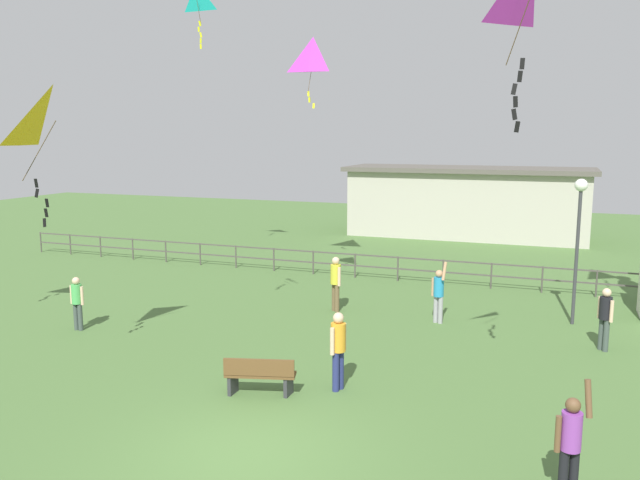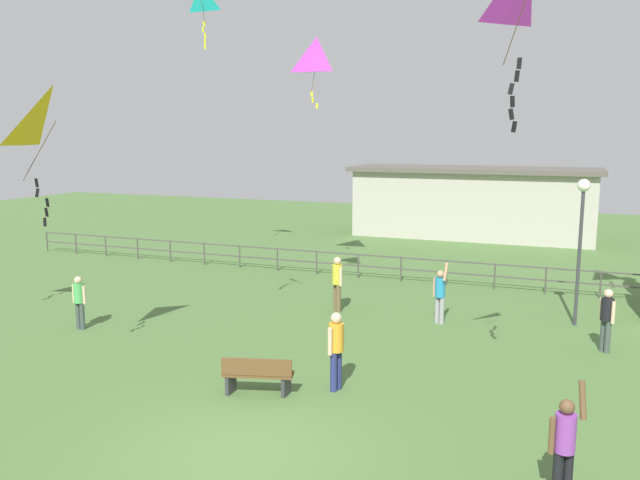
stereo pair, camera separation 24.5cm
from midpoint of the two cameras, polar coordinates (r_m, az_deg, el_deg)
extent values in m
plane|color=#4C7038|center=(11.81, -7.39, -18.40)|extent=(80.00, 80.00, 0.00)
cylinder|color=#38383D|center=(19.84, 21.59, -1.53)|extent=(0.10, 0.10, 3.93)
sphere|color=white|center=(19.57, 21.96, 4.57)|extent=(0.36, 0.36, 0.36)
cube|color=brown|center=(13.95, -5.85, -11.84)|extent=(1.55, 0.79, 0.06)
cube|color=brown|center=(13.71, -6.00, -11.25)|extent=(1.46, 0.47, 0.36)
cube|color=#333338|center=(14.16, -8.28, -12.56)|extent=(0.08, 0.36, 0.45)
cube|color=#333338|center=(13.94, -3.35, -12.82)|extent=(0.08, 0.36, 0.45)
cylinder|color=#3F4C47|center=(19.58, -21.28, -6.38)|extent=(0.13, 0.13, 0.78)
cylinder|color=#3F4C47|center=(19.48, -20.95, -6.44)|extent=(0.13, 0.13, 0.78)
cylinder|color=#4CB259|center=(19.37, -21.23, -4.51)|extent=(0.29, 0.29, 0.55)
sphere|color=beige|center=(19.28, -21.30, -3.42)|extent=(0.21, 0.21, 0.21)
cylinder|color=beige|center=(19.51, -21.63, -4.54)|extent=(0.09, 0.09, 0.52)
cylinder|color=beige|center=(19.25, -20.82, -4.68)|extent=(0.09, 0.09, 0.52)
cylinder|color=brown|center=(20.07, 1.17, -5.21)|extent=(0.15, 0.15, 0.88)
cylinder|color=brown|center=(20.21, 0.93, -5.11)|extent=(0.15, 0.15, 0.88)
cylinder|color=gold|center=(19.96, 1.06, -3.07)|extent=(0.32, 0.32, 0.62)
sphere|color=beige|center=(19.87, 1.06, -1.86)|extent=(0.24, 0.24, 0.24)
cylinder|color=beige|center=(19.79, 1.37, -3.29)|extent=(0.10, 0.10, 0.59)
cylinder|color=beige|center=(20.15, 0.75, -3.06)|extent=(0.10, 0.10, 0.59)
cylinder|color=#99999E|center=(19.17, 10.34, -6.17)|extent=(0.14, 0.14, 0.81)
cylinder|color=#99999E|center=(19.25, 9.93, -6.10)|extent=(0.14, 0.14, 0.81)
cylinder|color=#268CBF|center=(19.04, 10.19, -4.14)|extent=(0.30, 0.30, 0.57)
sphere|color=tan|center=(18.95, 10.23, -2.98)|extent=(0.22, 0.22, 0.22)
cylinder|color=tan|center=(18.79, 10.68, -2.75)|extent=(0.16, 0.23, 0.55)
cylinder|color=tan|center=(19.15, 9.68, -4.15)|extent=(0.09, 0.09, 0.54)
cylinder|color=navy|center=(14.19, 1.33, -11.47)|extent=(0.15, 0.15, 0.88)
cylinder|color=navy|center=(14.06, 0.91, -11.67)|extent=(0.15, 0.15, 0.88)
cylinder|color=orange|center=(13.88, 1.13, -8.67)|extent=(0.32, 0.32, 0.62)
sphere|color=beige|center=(13.75, 1.14, -6.97)|extent=(0.24, 0.24, 0.24)
cylinder|color=beige|center=(14.05, 1.66, -8.60)|extent=(0.10, 0.10, 0.59)
cylinder|color=beige|center=(13.72, 0.59, -9.04)|extent=(0.10, 0.10, 0.59)
cylinder|color=#3F4C47|center=(17.99, 23.81, -7.83)|extent=(0.14, 0.14, 0.83)
cylinder|color=#3F4C47|center=(18.10, 23.45, -7.70)|extent=(0.14, 0.14, 0.83)
cylinder|color=black|center=(17.86, 23.78, -5.58)|extent=(0.30, 0.30, 0.59)
sphere|color=beige|center=(17.77, 23.87, -4.32)|extent=(0.22, 0.22, 0.22)
cylinder|color=beige|center=(17.73, 24.23, -5.84)|extent=(0.09, 0.09, 0.56)
cylinder|color=beige|center=(18.01, 23.33, -5.55)|extent=(0.09, 0.09, 0.56)
cylinder|color=black|center=(10.90, 21.06, -19.01)|extent=(0.14, 0.14, 0.84)
cylinder|color=black|center=(10.83, 20.24, -19.15)|extent=(0.14, 0.14, 0.84)
cylinder|color=purple|center=(10.55, 20.88, -15.65)|extent=(0.31, 0.31, 0.59)
sphere|color=brown|center=(10.39, 21.01, -13.61)|extent=(0.22, 0.22, 0.22)
cylinder|color=brown|center=(10.39, 22.21, -12.97)|extent=(0.18, 0.23, 0.57)
cylinder|color=brown|center=(10.48, 19.83, -15.98)|extent=(0.09, 0.09, 0.56)
cylinder|color=#4C381E|center=(12.24, 16.83, 17.79)|extent=(0.46, 0.44, 1.27)
cube|color=black|center=(12.18, 17.04, 14.82)|extent=(0.09, 0.03, 0.20)
cube|color=black|center=(12.15, 16.85, 13.80)|extent=(0.09, 0.02, 0.20)
cube|color=black|center=(12.10, 16.38, 12.80)|extent=(0.11, 0.04, 0.21)
cube|color=black|center=(12.10, 16.49, 11.75)|extent=(0.09, 0.02, 0.20)
cube|color=black|center=(12.09, 16.39, 10.71)|extent=(0.12, 0.03, 0.21)
cube|color=black|center=(12.11, 16.62, 9.66)|extent=(0.11, 0.02, 0.21)
cylinder|color=#4C381E|center=(27.40, -11.05, 19.44)|extent=(0.02, 0.31, 1.03)
cube|color=yellow|center=(27.31, -10.94, 18.45)|extent=(0.11, 0.04, 0.21)
cube|color=yellow|center=(27.28, -11.04, 17.99)|extent=(0.09, 0.04, 0.20)
cube|color=yellow|center=(27.24, -10.86, 17.54)|extent=(0.11, 0.04, 0.21)
cube|color=yellow|center=(27.21, -10.86, 17.08)|extent=(0.11, 0.05, 0.21)
cube|color=yellow|center=(27.18, -10.86, 16.62)|extent=(0.08, 0.03, 0.20)
pyramid|color=yellow|center=(15.21, -22.94, 9.79)|extent=(1.17, 1.37, 1.31)
cylinder|color=#4C381E|center=(15.40, -24.21, 7.26)|extent=(0.83, 0.27, 1.32)
cube|color=black|center=(15.47, -24.42, 4.64)|extent=(0.08, 0.04, 0.20)
cube|color=black|center=(15.49, -24.37, 3.83)|extent=(0.10, 0.05, 0.21)
cube|color=black|center=(15.44, -23.61, 3.05)|extent=(0.08, 0.04, 0.20)
cube|color=black|center=(15.48, -23.67, 2.24)|extent=(0.09, 0.04, 0.20)
cube|color=black|center=(15.52, -23.79, 1.43)|extent=(0.11, 0.05, 0.21)
pyramid|color=#B22DB2|center=(25.07, -0.90, 15.97)|extent=(1.22, 0.81, 1.36)
cylinder|color=#4C381E|center=(24.67, -1.14, 14.50)|extent=(0.08, 0.72, 1.36)
cube|color=yellow|center=(24.61, -1.33, 12.91)|extent=(0.10, 0.04, 0.21)
cube|color=yellow|center=(24.60, -1.24, 12.40)|extent=(0.09, 0.01, 0.20)
cube|color=yellow|center=(24.60, -0.87, 11.89)|extent=(0.08, 0.05, 0.20)
cylinder|color=#4C4742|center=(33.06, -23.85, -0.18)|extent=(0.06, 0.06, 0.95)
cylinder|color=#4C4742|center=(31.87, -21.61, -0.36)|extent=(0.06, 0.06, 0.95)
cylinder|color=#4C4742|center=(30.75, -19.23, -0.56)|extent=(0.06, 0.06, 0.95)
cylinder|color=#4C4742|center=(29.65, -16.60, -0.77)|extent=(0.06, 0.06, 0.95)
cylinder|color=#4C4742|center=(28.65, -13.84, -1.00)|extent=(0.06, 0.06, 0.95)
cylinder|color=#4C4742|center=(27.72, -10.90, -1.24)|extent=(0.06, 0.06, 0.95)
cylinder|color=#4C4742|center=(26.87, -7.78, -1.49)|extent=(0.06, 0.06, 0.95)
cylinder|color=#4C4742|center=(26.10, -4.41, -1.75)|extent=(0.06, 0.06, 0.95)
cylinder|color=#4C4742|center=(25.43, -0.89, -2.02)|extent=(0.06, 0.06, 0.95)
cylinder|color=#4C4742|center=(24.85, 2.87, -2.29)|extent=(0.06, 0.06, 0.95)
cylinder|color=#4C4742|center=(24.40, 6.67, -2.57)|extent=(0.06, 0.06, 0.95)
cylinder|color=#4C4742|center=(24.05, 10.64, -2.84)|extent=(0.06, 0.06, 0.95)
cylinder|color=#4C4742|center=(23.82, 14.75, -3.10)|extent=(0.06, 0.06, 0.95)
cylinder|color=#4C4742|center=(23.72, 18.94, -3.36)|extent=(0.06, 0.06, 0.95)
cylinder|color=#4C4742|center=(23.75, 23.18, -3.60)|extent=(0.06, 0.06, 0.95)
cube|color=#4C4742|center=(24.15, 8.34, -1.67)|extent=(36.00, 0.05, 0.05)
cube|color=#4C4742|center=(24.24, 8.31, -2.68)|extent=(36.00, 0.05, 0.05)
cube|color=#B7B2A3|center=(35.71, 12.80, 3.14)|extent=(12.42, 4.02, 3.54)
cube|color=#59544C|center=(35.56, 12.91, 6.16)|extent=(13.02, 4.62, 0.24)
camera|label=1|loc=(0.12, -90.43, -0.07)|focal=35.85mm
camera|label=2|loc=(0.12, 89.57, 0.07)|focal=35.85mm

